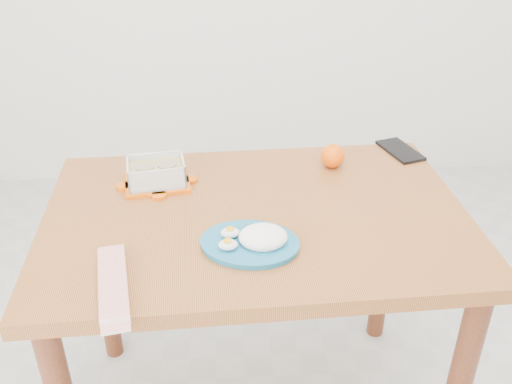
{
  "coord_description": "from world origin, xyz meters",
  "views": [
    {
      "loc": [
        -0.24,
        -1.06,
        1.53
      ],
      "look_at": [
        -0.17,
        0.16,
        0.81
      ],
      "focal_mm": 40.0,
      "sensor_mm": 36.0,
      "label": 1
    }
  ],
  "objects": [
    {
      "name": "candy_bar",
      "position": [
        -0.48,
        -0.11,
        0.76
      ],
      "size": [
        0.1,
        0.24,
        0.02
      ],
      "primitive_type": "cube",
      "rotation": [
        0.0,
        0.0,
        1.75
      ],
      "color": "#B71A09",
      "rests_on": "dining_table"
    },
    {
      "name": "food_container",
      "position": [
        -0.43,
        0.32,
        0.79
      ],
      "size": [
        0.19,
        0.16,
        0.07
      ],
      "rotation": [
        0.0,
        0.0,
        0.15
      ],
      "color": "#E75A06",
      "rests_on": "dining_table"
    },
    {
      "name": "dining_table",
      "position": [
        -0.17,
        0.16,
        0.64
      ],
      "size": [
        1.11,
        0.76,
        0.75
      ],
      "rotation": [
        0.0,
        0.0,
        0.04
      ],
      "color": "#AE5C31",
      "rests_on": "ground"
    },
    {
      "name": "orange_fruit",
      "position": [
        0.07,
        0.4,
        0.78
      ],
      "size": [
        0.07,
        0.07,
        0.07
      ],
      "primitive_type": "sphere",
      "color": "orange",
      "rests_on": "dining_table"
    },
    {
      "name": "smartphone",
      "position": [
        0.3,
        0.48,
        0.75
      ],
      "size": [
        0.13,
        0.18,
        0.01
      ],
      "primitive_type": "cube",
      "rotation": [
        0.0,
        0.0,
        0.31
      ],
      "color": "black",
      "rests_on": "dining_table"
    },
    {
      "name": "rice_plate",
      "position": [
        -0.18,
        0.01,
        0.77
      ],
      "size": [
        0.27,
        0.27,
        0.06
      ],
      "rotation": [
        0.0,
        0.0,
        -0.22
      ],
      "color": "#196589",
      "rests_on": "dining_table"
    }
  ]
}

